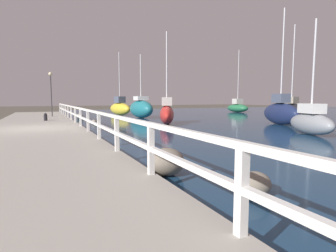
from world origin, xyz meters
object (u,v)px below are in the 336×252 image
sailboat_teal (141,109)px  sailboat_yellow (120,108)px  sailboat_green (238,107)px  mooring_bollard (46,117)px  sailboat_gray (311,122)px  sailboat_navy (280,112)px  sailboat_red (167,113)px  sailboat_black (291,110)px  dock_lamp (51,83)px

sailboat_teal → sailboat_yellow: sailboat_yellow is taller
sailboat_green → sailboat_yellow: bearing=177.9°
mooring_bollard → sailboat_gray: bearing=-42.1°
sailboat_teal → sailboat_navy: size_ratio=0.75×
sailboat_red → sailboat_yellow: sailboat_yellow is taller
sailboat_teal → sailboat_black: (10.85, -6.82, -0.07)m
sailboat_teal → sailboat_yellow: (-0.53, 5.09, -0.08)m
dock_lamp → sailboat_green: (22.23, 4.26, -2.24)m
sailboat_teal → sailboat_navy: (6.16, -9.81, -0.01)m
mooring_bollard → sailboat_navy: (13.95, -5.77, 0.27)m
dock_lamp → sailboat_navy: bearing=-37.3°
sailboat_black → sailboat_yellow: size_ratio=1.18×
sailboat_red → sailboat_teal: bearing=110.3°
sailboat_gray → sailboat_green: size_ratio=0.66×
sailboat_navy → sailboat_yellow: (-6.69, 14.90, -0.07)m
sailboat_red → sailboat_gray: 8.56m
mooring_bollard → sailboat_red: size_ratio=0.08×
sailboat_black → sailboat_green: bearing=60.6°
sailboat_black → dock_lamp: bearing=148.6°
sailboat_black → sailboat_yellow: 16.47m
sailboat_teal → sailboat_green: 15.67m
mooring_bollard → sailboat_yellow: 11.67m
sailboat_red → sailboat_teal: size_ratio=1.08×
sailboat_gray → sailboat_green: 22.06m
sailboat_black → sailboat_yellow: bearing=124.0°
sailboat_gray → sailboat_yellow: size_ratio=0.80×
mooring_bollard → sailboat_navy: size_ratio=0.06×
mooring_bollard → sailboat_teal: sailboat_teal is taller
sailboat_navy → sailboat_teal: bearing=138.4°
sailboat_green → sailboat_black: (-4.11, -11.48, 0.10)m
sailboat_black → sailboat_navy: sailboat_black is taller
sailboat_gray → sailboat_black: 10.47m
sailboat_black → sailboat_navy: size_ratio=1.04×
sailboat_black → sailboat_navy: (-4.69, -3.00, 0.06)m
sailboat_red → sailboat_teal: 6.41m
mooring_bollard → sailboat_teal: (7.79, 4.05, 0.29)m
sailboat_teal → sailboat_black: size_ratio=0.72×
dock_lamp → sailboat_navy: size_ratio=0.46×
sailboat_red → sailboat_navy: bearing=-2.5°
sailboat_gray → sailboat_yellow: 19.53m
sailboat_black → sailboat_teal: bearing=138.2°
mooring_bollard → sailboat_yellow: sailboat_yellow is taller
sailboat_black → sailboat_yellow: sailboat_black is taller
sailboat_teal → sailboat_navy: sailboat_navy is taller
sailboat_navy → sailboat_black: bearing=48.8°
dock_lamp → sailboat_black: bearing=-21.7°
sailboat_green → sailboat_yellow: sailboat_green is taller
sailboat_teal → sailboat_gray: (3.30, -14.07, -0.23)m
sailboat_gray → sailboat_navy: (2.86, 4.25, 0.22)m
dock_lamp → mooring_bollard: bearing=-96.7°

